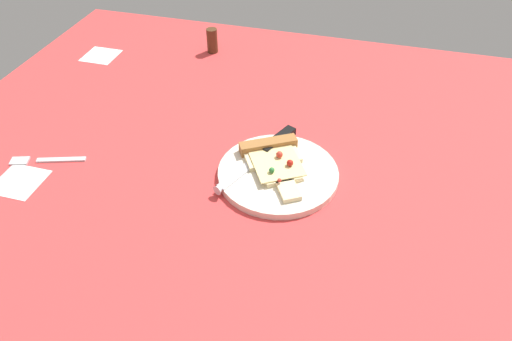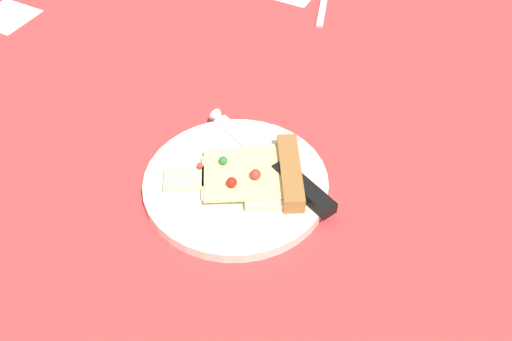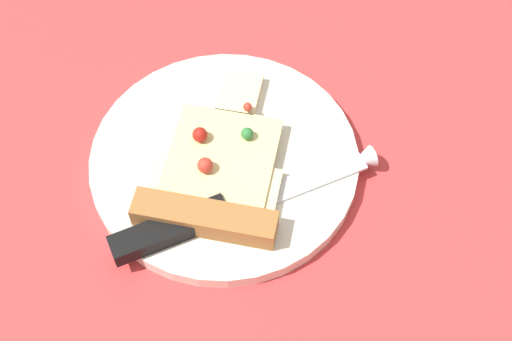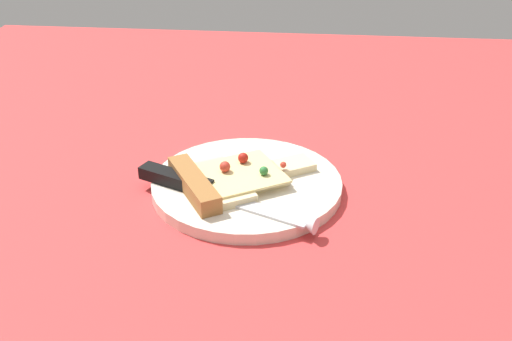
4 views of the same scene
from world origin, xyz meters
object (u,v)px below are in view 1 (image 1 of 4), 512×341
pizza_slice (274,160)px  knife (265,152)px  pepper_shaker (212,41)px  fork (44,159)px  plate (278,174)px

pizza_slice → knife: bearing=-70.2°
pizza_slice → pepper_shaker: (29.01, -44.65, 1.11)cm
pizza_slice → fork: size_ratio=1.25×
plate → pizza_slice: (1.31, -2.23, 1.54)cm
pizza_slice → pepper_shaker: pepper_shaker is taller
pizza_slice → pepper_shaker: size_ratio=2.80×
pizza_slice → knife: size_ratio=0.83×
plate → fork: plate is taller
pizza_slice → knife: pizza_slice is taller
knife → fork: size_ratio=1.51×
plate → knife: bearing=-48.1°
knife → pepper_shaker: bearing=-34.4°
plate → pizza_slice: size_ratio=1.26×
knife → pepper_shaker: pepper_shaker is taller
pepper_shaker → fork: (17.57, 55.20, -2.99)cm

